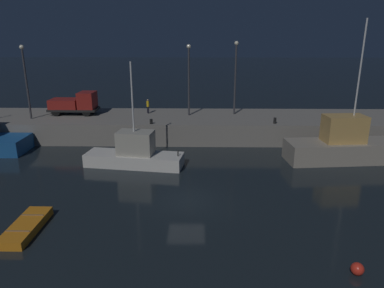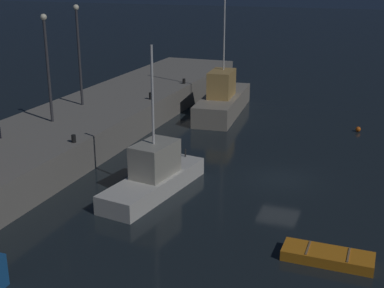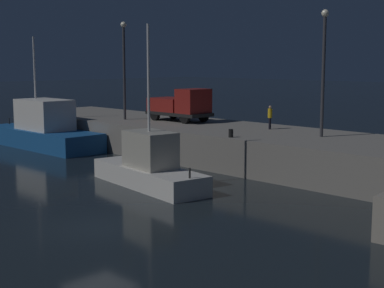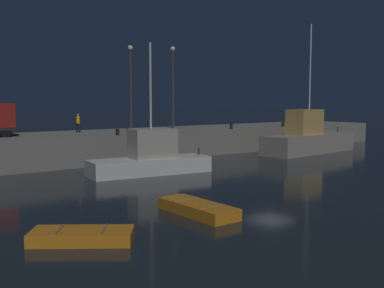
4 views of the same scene
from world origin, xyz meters
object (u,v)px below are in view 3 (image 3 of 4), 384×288
(utility_truck, at_px, (181,105))
(fishing_boat_white, at_px, (149,167))
(lamp_post_east, at_px, (324,63))
(dockworker, at_px, (270,116))
(lamp_post_west, at_px, (124,62))
(bollard_east, at_px, (231,133))
(fishing_trawler_red, at_px, (44,130))

(utility_truck, bearing_deg, fishing_boat_white, -50.98)
(lamp_post_east, relative_size, dockworker, 4.76)
(lamp_post_west, bearing_deg, dockworker, 13.78)
(fishing_boat_white, relative_size, lamp_post_west, 1.16)
(lamp_post_east, bearing_deg, dockworker, 168.79)
(utility_truck, xyz_separation_m, bollard_east, (8.79, -4.25, -0.96))
(dockworker, bearing_deg, fishing_boat_white, -88.32)
(lamp_post_east, xyz_separation_m, utility_truck, (-12.38, 0.17, -3.18))
(fishing_trawler_red, bearing_deg, lamp_post_west, 45.33)
(lamp_post_west, xyz_separation_m, lamp_post_east, (16.41, 1.99, 0.01))
(bollard_east, bearing_deg, fishing_boat_white, -96.66)
(lamp_post_west, bearing_deg, lamp_post_east, 6.93)
(lamp_post_west, bearing_deg, bollard_east, -9.22)
(fishing_boat_white, relative_size, dockworker, 5.49)
(fishing_boat_white, distance_m, bollard_east, 5.97)
(fishing_boat_white, relative_size, lamp_post_east, 1.15)
(fishing_boat_white, xyz_separation_m, bollard_east, (0.67, 5.77, 1.39))
(fishing_trawler_red, distance_m, dockworker, 17.97)
(lamp_post_east, height_order, dockworker, lamp_post_east)
(utility_truck, bearing_deg, dockworker, 5.40)
(dockworker, xyz_separation_m, bollard_east, (0.99, -4.98, -0.65))
(dockworker, bearing_deg, utility_truck, -174.60)
(fishing_boat_white, xyz_separation_m, dockworker, (-0.31, 10.75, 2.04))
(lamp_post_west, distance_m, bollard_east, 13.63)
(utility_truck, bearing_deg, fishing_trawler_red, -141.84)
(fishing_trawler_red, relative_size, bollard_east, 24.07)
(lamp_post_west, distance_m, dockworker, 12.67)
(fishing_boat_white, relative_size, bollard_east, 17.61)
(lamp_post_east, distance_m, bollard_east, 6.83)
(fishing_boat_white, xyz_separation_m, utility_truck, (-8.11, 10.01, 2.35))
(fishing_trawler_red, bearing_deg, utility_truck, 38.16)
(fishing_trawler_red, distance_m, lamp_post_west, 8.21)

